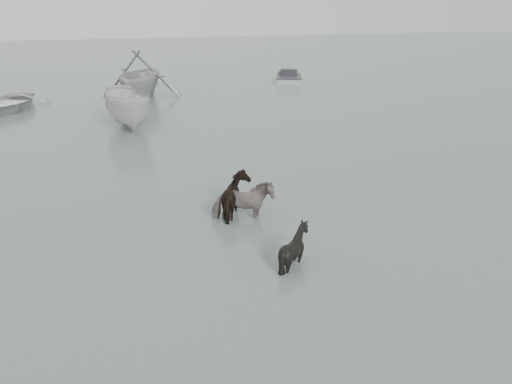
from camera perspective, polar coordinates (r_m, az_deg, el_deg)
The scene contains 9 objects.
ground at distance 13.04m, azimuth 0.37°, elevation -5.88°, with size 140.00×140.00×0.00m, color #54645E.
pony_pinto at distance 14.61m, azimuth -1.36°, elevation -0.24°, with size 0.72×1.59×1.34m, color black.
pony_dark at distance 14.92m, azimuth -1.82°, elevation 0.05°, with size 1.28×1.09×1.29m, color black.
pony_black at distance 12.24m, azimuth 3.85°, elevation -4.69°, with size 0.93×1.05×1.16m, color black.
rowboat_lead at distance 31.78m, azimuth -23.62°, elevation 8.41°, with size 3.35×4.68×0.97m, color beige.
rowboat_trail at distance 33.35m, azimuth -11.56°, elevation 11.63°, with size 4.60×5.33×2.81m, color #A5A8A5.
boat_small at distance 25.79m, azimuth -12.69°, elevation 8.39°, with size 1.81×4.80×1.86m, color silver.
skiff_port at distance 39.20m, azimuth 3.31°, elevation 11.51°, with size 4.82×1.60×0.75m, color gray, non-canonical shape.
skiff_mid at distance 40.55m, azimuth -11.15°, elevation 11.45°, with size 4.72×1.60×0.75m, color #A4A6A3, non-canonical shape.
Camera 1 is at (-3.32, -11.35, 5.50)m, focal length 40.00 mm.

